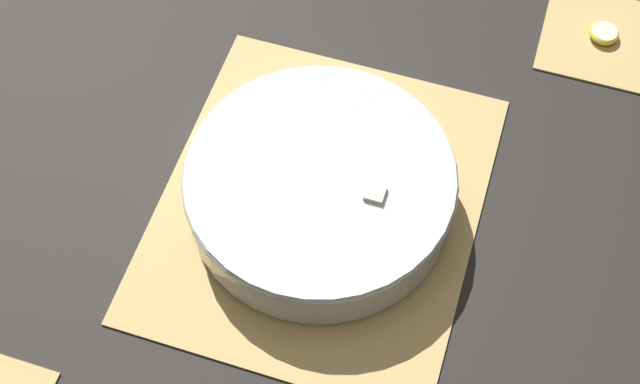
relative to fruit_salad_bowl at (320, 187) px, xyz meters
The scene contains 5 objects.
ground_plane 0.04m from the fruit_salad_bowl, 123.16° to the right, with size 6.00×6.00×0.00m, color black.
bamboo_mat_center 0.04m from the fruit_salad_bowl, 123.16° to the right, with size 0.42×0.36×0.01m.
coaster_mat_far_left 0.45m from the fruit_salad_bowl, 142.01° to the left, with size 0.15×0.15×0.01m.
fruit_salad_bowl is the anchor object (origin of this frame).
banana_coin_single 0.45m from the fruit_salad_bowl, 142.01° to the left, with size 0.04×0.04×0.01m.
Camera 1 is at (0.49, 0.15, 0.90)m, focal length 50.00 mm.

